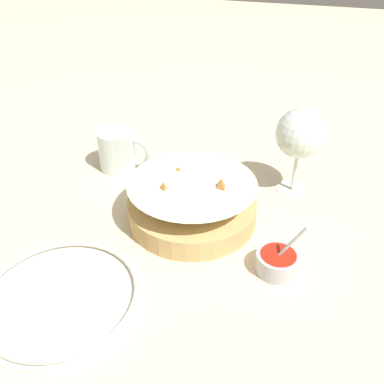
{
  "coord_description": "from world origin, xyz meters",
  "views": [
    {
      "loc": [
        0.19,
        -0.59,
        0.48
      ],
      "look_at": [
        0.02,
        -0.0,
        0.06
      ],
      "focal_mm": 40.0,
      "sensor_mm": 36.0,
      "label": 1
    }
  ],
  "objects_px": {
    "food_basket": "(192,203)",
    "sauce_cup": "(278,261)",
    "wine_glass": "(301,135)",
    "side_plate": "(61,296)",
    "beer_mug": "(118,151)"
  },
  "relations": [
    {
      "from": "side_plate",
      "to": "sauce_cup",
      "type": "bearing_deg",
      "value": 27.12
    },
    {
      "from": "beer_mug",
      "to": "side_plate",
      "type": "height_order",
      "value": "beer_mug"
    },
    {
      "from": "food_basket",
      "to": "sauce_cup",
      "type": "height_order",
      "value": "food_basket"
    },
    {
      "from": "food_basket",
      "to": "sauce_cup",
      "type": "relative_size",
      "value": 2.43
    },
    {
      "from": "food_basket",
      "to": "wine_glass",
      "type": "distance_m",
      "value": 0.24
    },
    {
      "from": "food_basket",
      "to": "sauce_cup",
      "type": "distance_m",
      "value": 0.19
    },
    {
      "from": "sauce_cup",
      "to": "side_plate",
      "type": "relative_size",
      "value": 0.4
    },
    {
      "from": "side_plate",
      "to": "beer_mug",
      "type": "bearing_deg",
      "value": 101.49
    },
    {
      "from": "wine_glass",
      "to": "food_basket",
      "type": "bearing_deg",
      "value": -138.3
    },
    {
      "from": "sauce_cup",
      "to": "beer_mug",
      "type": "bearing_deg",
      "value": 149.55
    },
    {
      "from": "beer_mug",
      "to": "side_plate",
      "type": "distance_m",
      "value": 0.37
    },
    {
      "from": "food_basket",
      "to": "beer_mug",
      "type": "bearing_deg",
      "value": 147.74
    },
    {
      "from": "food_basket",
      "to": "side_plate",
      "type": "distance_m",
      "value": 0.27
    },
    {
      "from": "sauce_cup",
      "to": "wine_glass",
      "type": "height_order",
      "value": "wine_glass"
    },
    {
      "from": "food_basket",
      "to": "beer_mug",
      "type": "height_order",
      "value": "food_basket"
    }
  ]
}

